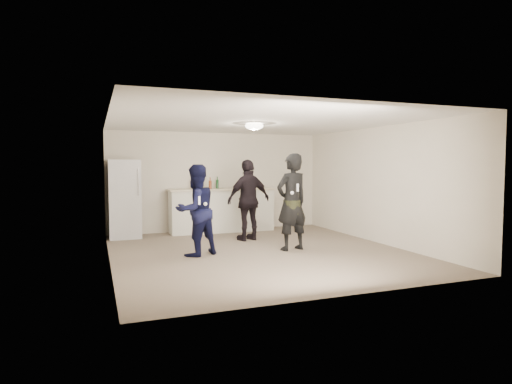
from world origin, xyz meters
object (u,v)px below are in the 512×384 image
object	(u,v)px
counter	(222,211)
man	(196,210)
spectator	(249,200)
woman	(292,202)
shaker	(199,185)
fridge	(124,199)

from	to	relation	value
counter	man	size ratio (longest dim) A/B	1.54
man	spectator	bearing A→B (deg)	-164.76
man	woman	bearing A→B (deg)	151.64
woman	spectator	size ratio (longest dim) A/B	1.06
shaker	man	size ratio (longest dim) A/B	0.10
spectator	shaker	bearing A→B (deg)	-75.91
counter	shaker	xyz separation A→B (m)	(-0.56, 0.14, 0.65)
fridge	man	size ratio (longest dim) A/B	1.06
man	woman	xyz separation A→B (m)	(1.89, -0.16, 0.11)
fridge	shaker	size ratio (longest dim) A/B	10.59
shaker	man	distance (m)	2.82
counter	shaker	bearing A→B (deg)	165.50
shaker	woman	bearing A→B (deg)	-67.44
counter	woman	world-z (taller)	woman
counter	fridge	bearing A→B (deg)	-178.30
shaker	spectator	size ratio (longest dim) A/B	0.09
fridge	woman	size ratio (longest dim) A/B	0.94
fridge	woman	xyz separation A→B (m)	(2.99, -2.66, 0.05)
shaker	spectator	world-z (taller)	spectator
spectator	woman	bearing A→B (deg)	95.03
man	woman	world-z (taller)	woman
counter	fridge	xyz separation A→B (m)	(-2.35, -0.07, 0.38)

